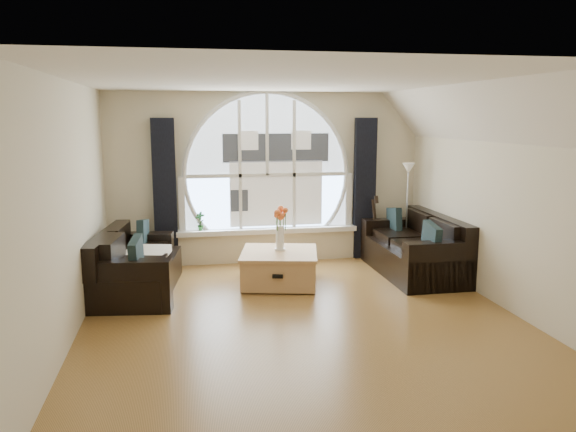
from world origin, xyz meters
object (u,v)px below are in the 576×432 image
Objects in this scene: sofa_left at (137,263)px; vase_flowers at (280,223)px; coffee_chest at (279,266)px; floor_lamp at (407,213)px; sofa_right at (414,248)px; guitar at (373,227)px; potted_plant at (200,221)px.

sofa_left is 2.66× the size of vase_flowers.
coffee_chest is (1.92, 0.00, -0.15)m from sofa_left.
floor_lamp reaches higher than coffee_chest.
sofa_right is 1.86× the size of guitar.
guitar is at bearing 106.16° from sofa_right.
sofa_left reaches higher than coffee_chest.
sofa_left is 1.93m from coffee_chest.
floor_lamp is 0.61m from guitar.
vase_flowers is at bearing 85.69° from coffee_chest.
potted_plant reaches higher than sofa_left.
sofa_right is at bearing 16.36° from coffee_chest.
sofa_left is at bearing -167.68° from coffee_chest.
sofa_right reaches higher than coffee_chest.
vase_flowers reaches higher than guitar.
sofa_right is at bearing -90.37° from guitar.
floor_lamp is (2.20, 0.82, 0.55)m from coffee_chest.
guitar is (1.76, 1.14, 0.28)m from coffee_chest.
floor_lamp is at bearing -52.94° from guitar.
sofa_left is 1.58m from potted_plant.
guitar is at bearing 45.13° from coffee_chest.
floor_lamp is 5.38× the size of potted_plant.
sofa_left is at bearing -177.55° from vase_flowers.
sofa_right is at bearing 2.00° from vase_flowers.
floor_lamp is at bearing 32.58° from coffee_chest.
potted_plant is (-2.81, 0.13, 0.17)m from guitar.
guitar reaches higher than sofa_right.
floor_lamp is (2.18, 0.74, -0.06)m from vase_flowers.
sofa_right is at bearing -19.98° from potted_plant.
coffee_chest is 0.61m from vase_flowers.
coffee_chest is 0.98× the size of guitar.
guitar is (-0.29, 0.99, 0.13)m from sofa_right.
sofa_left is 1.80× the size of coffee_chest.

